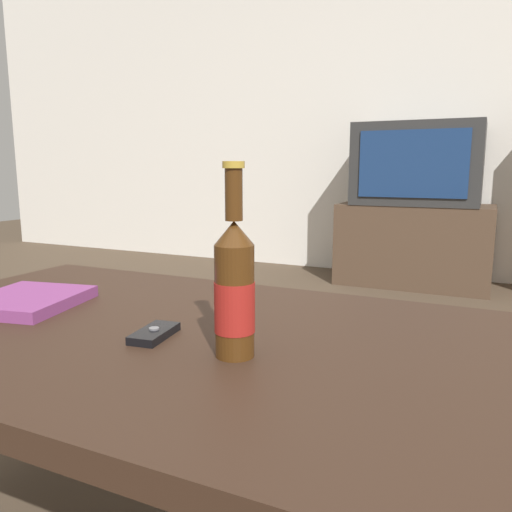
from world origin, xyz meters
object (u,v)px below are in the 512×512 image
object	(u,v)px
beer_bottle	(234,289)
table_book	(27,300)
cell_phone	(154,333)
tv_stand	(413,245)
television	(418,164)

from	to	relation	value
beer_bottle	table_book	size ratio (longest dim) A/B	1.15
beer_bottle	cell_phone	xyz separation A→B (m)	(-0.16, 0.02, -0.10)
tv_stand	cell_phone	xyz separation A→B (m)	(-0.06, -2.77, 0.23)
tv_stand	television	bearing A→B (deg)	-90.00
cell_phone	television	bearing A→B (deg)	81.49
cell_phone	beer_bottle	bearing A→B (deg)	-12.88
table_book	beer_bottle	bearing A→B (deg)	-18.27
table_book	television	bearing A→B (deg)	69.91
television	beer_bottle	size ratio (longest dim) A/B	2.66
tv_stand	cell_phone	world-z (taller)	tv_stand
tv_stand	table_book	world-z (taller)	tv_stand
tv_stand	table_book	bearing A→B (deg)	-98.86
tv_stand	beer_bottle	bearing A→B (deg)	-87.96
beer_bottle	table_book	bearing A→B (deg)	172.96
cell_phone	tv_stand	bearing A→B (deg)	81.50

